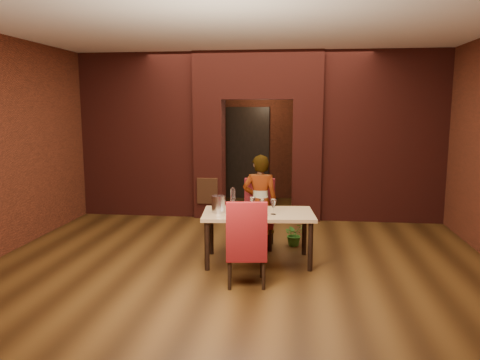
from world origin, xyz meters
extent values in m
plane|color=#452B11|center=(0.00, 0.00, 0.00)|extent=(8.00, 8.00, 0.00)
cube|color=silver|center=(0.00, 0.00, 3.20)|extent=(7.00, 8.00, 0.04)
cube|color=maroon|center=(0.00, 4.00, 1.60)|extent=(7.00, 0.04, 3.20)
cube|color=maroon|center=(0.00, -4.00, 1.60)|extent=(7.00, 0.04, 3.20)
cube|color=maroon|center=(-3.50, 0.00, 1.60)|extent=(0.04, 8.00, 3.20)
cube|color=maroon|center=(-0.95, 2.00, 1.15)|extent=(0.55, 0.55, 2.30)
cube|color=maroon|center=(0.95, 2.00, 1.15)|extent=(0.55, 0.55, 2.30)
cube|color=maroon|center=(0.00, 2.00, 2.75)|extent=(2.45, 0.55, 0.90)
cube|color=maroon|center=(-2.36, 2.00, 1.60)|extent=(2.28, 0.35, 3.20)
cube|color=maroon|center=(2.36, 2.00, 1.60)|extent=(2.28, 0.35, 3.20)
cube|color=#A55830|center=(-0.95, 1.71, 0.55)|extent=(0.40, 0.03, 0.50)
cube|color=black|center=(-0.40, 3.94, 1.05)|extent=(0.90, 0.08, 2.10)
cube|color=black|center=(-0.40, 3.90, 1.05)|extent=(1.02, 0.04, 2.22)
cube|color=tan|center=(0.24, -0.75, 0.36)|extent=(1.60, 1.01, 0.71)
cube|color=maroon|center=(0.19, -0.04, 0.53)|extent=(0.48, 0.48, 1.05)
cube|color=maroon|center=(0.16, -1.58, 0.53)|extent=(0.54, 0.54, 1.07)
imported|color=silver|center=(0.22, -0.14, 0.73)|extent=(0.53, 0.35, 1.46)
cube|color=white|center=(0.00, -0.97, 0.72)|extent=(0.40, 0.37, 0.00)
cylinder|color=silver|center=(-0.31, -0.81, 0.83)|extent=(0.19, 0.19, 0.23)
cylinder|color=white|center=(-0.13, -0.59, 0.87)|extent=(0.07, 0.07, 0.32)
imported|color=#2D6C20|center=(0.74, 0.10, 0.18)|extent=(0.43, 0.42, 0.37)
camera|label=1|loc=(0.76, -7.06, 2.16)|focal=35.00mm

